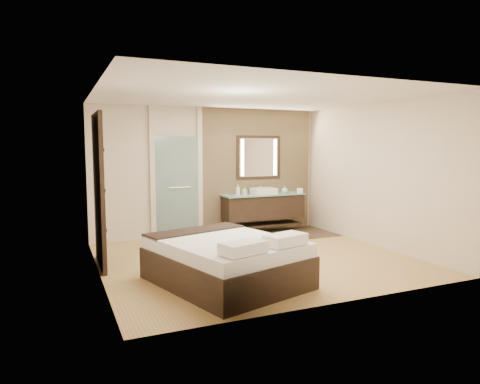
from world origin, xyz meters
name	(u,v)px	position (x,y,z in m)	size (l,w,h in m)	color
floor	(256,259)	(0.00, 0.00, 0.00)	(5.00, 5.00, 0.00)	#A67F45
tile_strip	(248,237)	(0.60, 1.60, 0.01)	(3.80, 1.30, 0.01)	#3A2A1F
stone_wall	(258,171)	(1.10, 2.21, 1.35)	(2.60, 0.08, 2.70)	tan
vanity	(263,207)	(1.10, 1.92, 0.58)	(1.85, 0.55, 0.88)	black
mirror_unit	(259,157)	(1.10, 2.16, 1.65)	(1.06, 0.04, 0.96)	black
frosted_door	(177,183)	(-0.75, 2.20, 1.14)	(1.10, 0.12, 2.70)	#A6D2CA
shoji_partition	(99,190)	(-2.43, 0.60, 1.21)	(0.06, 1.20, 2.40)	black
bed	(226,261)	(-0.93, -1.00, 0.32)	(2.08, 2.36, 0.77)	black
bath_mat	(277,244)	(0.81, 0.75, 0.02)	(0.72, 0.50, 0.02)	white
waste_bin	(213,233)	(-0.10, 1.85, 0.11)	(0.18, 0.18, 0.23)	black
tissue_box	(300,191)	(1.92, 1.75, 0.92)	(0.12, 0.12, 0.10)	white
soap_bottle_a	(238,190)	(0.48, 1.87, 0.98)	(0.09, 0.09, 0.23)	white
soap_bottle_b	(245,191)	(0.68, 1.98, 0.95)	(0.07, 0.07, 0.16)	#B2B2B2
soap_bottle_c	(285,189)	(1.58, 1.84, 0.95)	(0.13, 0.13, 0.16)	#A3CDCC
cup	(285,191)	(1.67, 1.97, 0.91)	(0.11, 0.11, 0.09)	white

